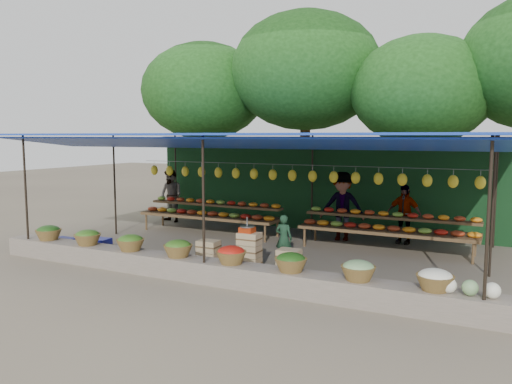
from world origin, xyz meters
The scene contains 16 objects.
ground centered at (0.00, 0.00, 0.00)m, with size 60.00×60.00×0.00m, color #65594B.
stone_curb centered at (0.00, -2.75, 0.20)m, with size 10.60×0.55×0.40m, color #675F52.
stall_canopy centered at (0.00, 0.06, 2.68)m, with size 10.80×6.60×2.82m.
produce_baskets centered at (-0.10, -2.75, 0.56)m, with size 8.98×0.58×0.34m.
netting_backdrop centered at (0.00, 3.15, 1.25)m, with size 10.60×0.06×2.50m, color #163F1C.
tree_row centered at (0.50, 6.09, 4.70)m, with size 16.51×5.50×7.12m.
fruit_table_left centered at (-2.49, 1.35, 0.61)m, with size 4.21×0.95×0.93m.
fruit_table_right centered at (2.51, 1.35, 0.61)m, with size 4.21×0.95×0.93m.
crate_counter centered at (0.26, -1.61, 0.31)m, with size 2.36×0.35×0.77m.
weighing_scale centered at (0.24, -1.61, 0.85)m, with size 0.31×0.31×0.33m.
vendor_seated centered at (0.70, -0.77, 0.53)m, with size 0.39×0.25×1.06m, color #1B3C26.
customer_left centered at (-4.59, 2.34, 0.85)m, with size 0.82×0.64×1.70m, color slate.
customer_mid centered at (1.16, 2.09, 0.91)m, with size 1.18×0.68×1.82m, color slate.
customer_right centered at (2.71, 2.36, 0.77)m, with size 0.90×0.37×1.54m, color slate.
blue_crate_front centered at (-4.47, -2.17, 0.16)m, with size 0.53×0.38×0.32m, color navy.
blue_crate_back centered at (-3.72, -1.78, 0.15)m, with size 0.51×0.37×0.31m, color navy.
Camera 1 is at (4.98, -10.66, 2.77)m, focal length 35.00 mm.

